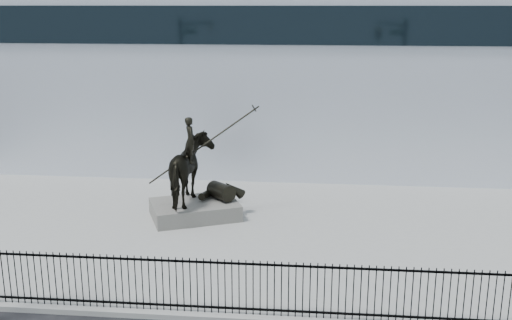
{
  "coord_description": "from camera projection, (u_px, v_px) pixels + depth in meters",
  "views": [
    {
      "loc": [
        1.61,
        -12.53,
        7.9
      ],
      "look_at": [
        -0.24,
        6.0,
        3.01
      ],
      "focal_mm": 42.0,
      "sensor_mm": 36.0,
      "label": 1
    }
  ],
  "objects": [
    {
      "name": "equestrian_statue",
      "position": [
        195.0,
        170.0,
        21.92
      ],
      "size": [
        3.69,
        3.1,
        3.39
      ],
      "rotation": [
        0.0,
        0.0,
        0.41
      ],
      "color": "black",
      "rests_on": "statue_plinth"
    },
    {
      "name": "building",
      "position": [
        286.0,
        68.0,
        32.33
      ],
      "size": [
        44.0,
        14.0,
        9.0
      ],
      "primitive_type": "cube",
      "color": "white",
      "rests_on": "ground"
    },
    {
      "name": "statue_plinth",
      "position": [
        195.0,
        210.0,
        22.29
      ],
      "size": [
        3.71,
        3.2,
        0.58
      ],
      "primitive_type": "cube",
      "rotation": [
        0.0,
        0.0,
        0.41
      ],
      "color": "#615D59",
      "rests_on": "plaza"
    },
    {
      "name": "plaza",
      "position": [
        266.0,
        234.0,
        20.94
      ],
      "size": [
        30.0,
        12.0,
        0.15
      ],
      "primitive_type": "cube",
      "color": "gray",
      "rests_on": "ground"
    },
    {
      "name": "picket_fence",
      "position": [
        247.0,
        287.0,
        15.19
      ],
      "size": [
        22.1,
        0.1,
        1.5
      ],
      "color": "black",
      "rests_on": "plaza"
    }
  ]
}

